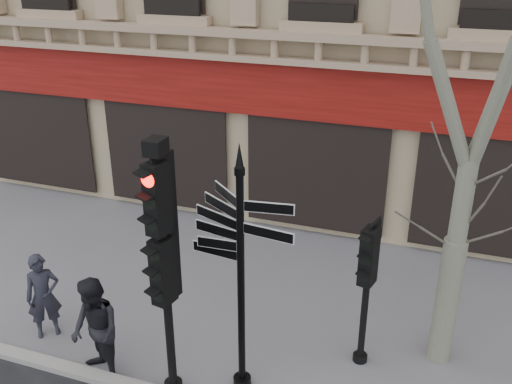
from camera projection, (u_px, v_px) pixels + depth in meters
ground at (244, 355)px, 10.09m from camera, size 80.00×80.00×0.00m
fingerpost at (240, 233)px, 8.28m from camera, size 2.21×2.21×4.23m
traffic_signal_main at (163, 243)px, 8.23m from camera, size 0.53×0.42×4.31m
traffic_signal_secondary at (368, 271)px, 9.24m from camera, size 0.50×0.41×2.62m
pedestrian_a at (43, 296)px, 10.32m from camera, size 0.72×0.71×1.66m
pedestrian_b at (95, 331)px, 9.23m from camera, size 1.15×1.08×1.87m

